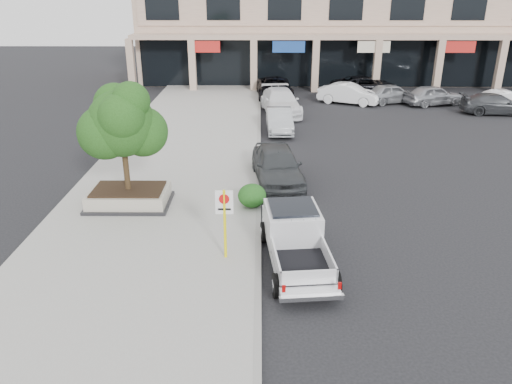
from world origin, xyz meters
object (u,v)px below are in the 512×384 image
at_px(lot_car_d, 366,86).
at_px(lot_car_f, 508,101).
at_px(curb_car_a, 277,165).
at_px(curb_car_c, 281,102).
at_px(pickup_truck, 297,242).
at_px(curb_car_b, 279,120).
at_px(curb_car_d, 274,88).
at_px(planter, 129,197).
at_px(lot_car_c, 496,104).
at_px(lot_car_a, 392,93).
at_px(lot_car_b, 349,94).
at_px(lot_car_e, 433,95).
at_px(planter_tree, 126,123).
at_px(no_parking_sign, 225,215).

distance_m(lot_car_d, lot_car_f, 10.30).
xyz_separation_m(curb_car_a, curb_car_c, (0.64, 12.95, -0.02)).
xyz_separation_m(pickup_truck, curb_car_c, (0.26, 20.00, 0.01)).
relative_size(pickup_truck, curb_car_b, 1.22).
bearing_deg(curb_car_c, pickup_truck, -97.86).
bearing_deg(curb_car_a, curb_car_d, 82.08).
height_order(pickup_truck, curb_car_d, pickup_truck).
distance_m(curb_car_a, lot_car_f, 21.52).
relative_size(planter, lot_car_c, 0.68).
height_order(curb_car_c, lot_car_c, curb_car_c).
relative_size(pickup_truck, lot_car_d, 0.93).
bearing_deg(lot_car_c, lot_car_a, 67.16).
distance_m(lot_car_a, lot_car_b, 3.22).
xyz_separation_m(lot_car_b, lot_car_d, (1.84, 3.04, 0.02)).
distance_m(lot_car_b, lot_car_e, 6.12).
distance_m(curb_car_b, lot_car_d, 12.94).
height_order(curb_car_a, lot_car_f, curb_car_a).
bearing_deg(curb_car_c, lot_car_a, 14.64).
height_order(curb_car_b, lot_car_a, lot_car_a).
xyz_separation_m(pickup_truck, curb_car_b, (0.02, 15.47, -0.12)).
distance_m(curb_car_d, lot_car_a, 8.83).
xyz_separation_m(curb_car_a, lot_car_b, (5.81, 16.09, -0.09)).
xyz_separation_m(planter_tree, curb_car_d, (6.13, 20.62, -2.63)).
xyz_separation_m(no_parking_sign, curb_car_a, (1.86, 6.86, -0.80)).
relative_size(curb_car_d, lot_car_f, 1.30).
bearing_deg(lot_car_d, curb_car_c, 123.93).
distance_m(lot_car_c, lot_car_e, 4.35).
distance_m(planter_tree, lot_car_b, 22.16).
bearing_deg(curb_car_c, lot_car_c, -7.07).
bearing_deg(lot_car_f, pickup_truck, 140.68).
bearing_deg(lot_car_b, curb_car_c, 145.86).
xyz_separation_m(curb_car_c, lot_car_d, (7.00, 6.18, -0.05)).
relative_size(planter, curb_car_a, 0.66).
bearing_deg(curb_car_b, lot_car_d, 54.17).
relative_size(planter, lot_car_a, 0.75).
bearing_deg(lot_car_e, planter, 119.04).
relative_size(curb_car_b, lot_car_b, 0.93).
height_order(pickup_truck, curb_car_c, curb_car_c).
distance_m(curb_car_c, lot_car_b, 6.05).
bearing_deg(planter_tree, lot_car_d, 58.32).
bearing_deg(pickup_truck, lot_car_c, 47.56).
distance_m(pickup_truck, curb_car_c, 20.01).
xyz_separation_m(planter_tree, curb_car_a, (5.78, 2.61, -2.58)).
xyz_separation_m(planter, no_parking_sign, (4.05, -4.10, 1.16)).
relative_size(pickup_truck, lot_car_f, 1.18).
bearing_deg(curb_car_d, lot_car_e, -14.45).
bearing_deg(planter_tree, lot_car_c, 36.43).
distance_m(planter_tree, curb_car_b, 12.93).
height_order(planter, curb_car_a, curb_car_a).
height_order(lot_car_a, lot_car_e, lot_car_e).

